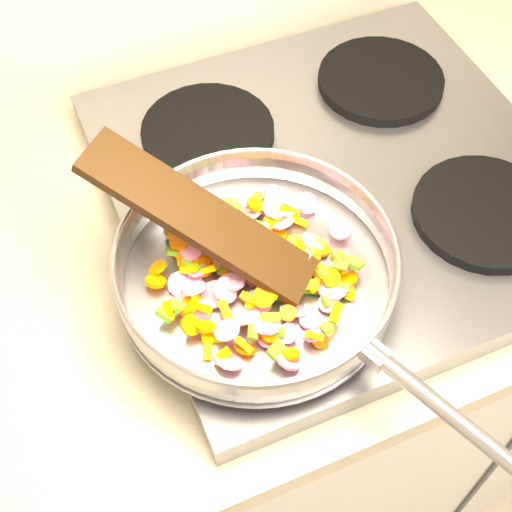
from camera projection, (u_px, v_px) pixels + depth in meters
name	position (u px, v px, depth m)	size (l,w,h in m)	color
cooktop	(338.00, 184.00, 0.99)	(0.60, 0.60, 0.04)	#939399
grate_fl	(290.00, 283.00, 0.86)	(0.19, 0.19, 0.02)	black
grate_fr	(485.00, 212.00, 0.93)	(0.19, 0.19, 0.02)	black
grate_bl	(208.00, 132.00, 1.01)	(0.19, 0.19, 0.02)	black
grate_br	(381.00, 80.00, 1.08)	(0.19, 0.19, 0.02)	black
saute_pan	(257.00, 267.00, 0.83)	(0.37, 0.52, 0.06)	#9E9EA5
vegetable_heap	(252.00, 266.00, 0.85)	(0.27, 0.28, 0.05)	#E21661
wooden_spatula	(199.00, 217.00, 0.81)	(0.29, 0.07, 0.01)	black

